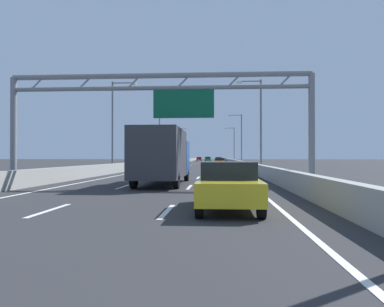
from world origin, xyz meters
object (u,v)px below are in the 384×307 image
object	(u,v)px
streetlamp_left_distant	(178,143)
orange_car	(219,162)
streetlamp_right_mid	(259,120)
green_car	(208,159)
streetlamp_right_distant	(233,143)
black_car	(219,160)
streetlamp_left_mid	(115,121)
box_truck	(162,155)
streetlamp_left_far	(161,137)
white_car	(219,159)
streetlamp_right_far	(240,136)
blue_car	(159,164)
yellow_car	(228,185)
red_car	(199,159)
sign_gantry	(162,99)

from	to	relation	value
streetlamp_left_distant	orange_car	world-z (taller)	streetlamp_left_distant
streetlamp_right_mid	green_car	size ratio (longest dim) A/B	2.26
streetlamp_right_distant	green_car	distance (m)	18.05
streetlamp_right_distant	black_car	distance (m)	7.41
streetlamp_right_distant	streetlamp_left_distant	bearing A→B (deg)	180.00
streetlamp_left_mid	black_car	distance (m)	60.97
streetlamp_left_distant	box_truck	bearing A→B (deg)	-84.67
streetlamp_left_far	white_car	xyz separation A→B (m)	(11.13, 54.01, -4.68)
streetlamp_right_far	blue_car	bearing A→B (deg)	-113.17
streetlamp_left_distant	orange_car	xyz separation A→B (m)	(11.06, -33.72, -4.68)
green_car	box_truck	xyz separation A→B (m)	(-0.07, -97.02, 0.94)
yellow_car	red_car	distance (m)	126.83
streetlamp_right_far	streetlamp_left_distant	distance (m)	35.32
streetlamp_left_mid	yellow_car	size ratio (longest dim) A/B	2.12
white_car	blue_car	size ratio (longest dim) A/B	1.06
streetlamp_right_distant	red_car	xyz separation A→B (m)	(-10.99, 35.41, -4.66)
streetlamp_right_distant	white_car	xyz separation A→B (m)	(-3.80, 22.01, -4.68)
streetlamp_right_mid	green_car	bearing A→B (deg)	95.22
white_car	box_truck	size ratio (longest dim) A/B	0.52
blue_car	streetlamp_left_distant	bearing A→B (deg)	93.74
red_car	box_truck	xyz separation A→B (m)	(3.62, -116.58, 0.99)
white_car	orange_car	world-z (taller)	same
sign_gantry	yellow_car	xyz separation A→B (m)	(3.47, -9.25, -4.11)
sign_gantry	green_car	size ratio (longest dim) A/B	4.10
box_truck	sign_gantry	bearing A→B (deg)	-84.62
orange_car	box_truck	distance (m)	47.59
black_car	yellow_car	bearing A→B (deg)	-89.89
streetlamp_left_distant	streetlamp_right_distant	distance (m)	14.93
sign_gantry	blue_car	bearing A→B (deg)	99.12
sign_gantry	black_car	size ratio (longest dim) A/B	3.86
streetlamp_right_distant	blue_car	xyz separation A→B (m)	(-11.13, -58.01, -4.64)
streetlamp_right_mid	white_car	distance (m)	86.23
streetlamp_right_mid	box_truck	bearing A→B (deg)	-113.22
white_car	red_car	xyz separation A→B (m)	(-7.18, 13.41, 0.02)
streetlamp_left_far	white_car	bearing A→B (deg)	78.36
streetlamp_right_far	black_car	world-z (taller)	streetlamp_right_far
box_truck	yellow_car	bearing A→B (deg)	-70.58
streetlamp_left_far	blue_car	bearing A→B (deg)	-81.69
white_car	box_truck	xyz separation A→B (m)	(-3.56, -103.18, 1.02)
streetlamp_left_far	streetlamp_right_far	world-z (taller)	same
white_car	blue_car	bearing A→B (deg)	-95.23
streetlamp_left_far	white_car	size ratio (longest dim) A/B	2.15
sign_gantry	streetlamp_right_mid	distance (m)	19.39
streetlamp_left_mid	streetlamp_left_far	bearing A→B (deg)	90.00
streetlamp_left_mid	streetlamp_right_mid	distance (m)	14.93
green_car	streetlamp_right_far	bearing A→B (deg)	-81.34
red_car	streetlamp_left_mid	bearing A→B (deg)	-92.27
yellow_car	green_car	distance (m)	107.13
yellow_car	streetlamp_left_mid	bearing A→B (deg)	112.21
box_truck	streetlamp_right_mid	bearing A→B (deg)	66.78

